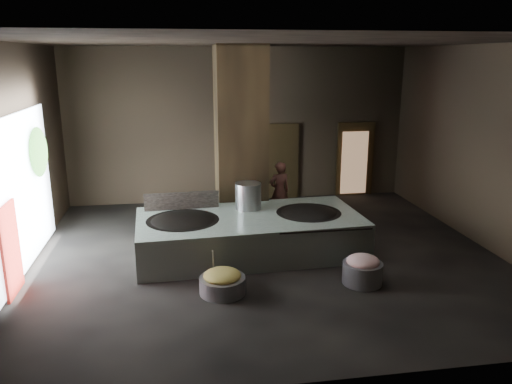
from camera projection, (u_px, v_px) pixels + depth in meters
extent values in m
cube|color=black|center=(266.00, 257.00, 11.01)|extent=(10.00, 9.00, 0.10)
cube|color=black|center=(267.00, 39.00, 9.80)|extent=(10.00, 9.00, 0.10)
cube|color=black|center=(239.00, 125.00, 14.74)|extent=(10.00, 0.10, 4.50)
cube|color=black|center=(333.00, 224.00, 6.07)|extent=(10.00, 0.10, 4.50)
cube|color=black|center=(10.00, 162.00, 9.64)|extent=(0.10, 9.00, 4.50)
cube|color=black|center=(488.00, 147.00, 11.17)|extent=(0.10, 9.00, 4.50)
cube|color=black|center=(241.00, 140.00, 12.17)|extent=(1.20, 1.20, 4.50)
cube|color=#B2C6B5|center=(250.00, 234.00, 11.03)|extent=(4.98, 2.57, 0.85)
cube|color=black|center=(249.00, 217.00, 10.92)|extent=(4.76, 2.28, 0.03)
ellipsoid|color=black|center=(183.00, 224.00, 10.67)|extent=(1.53, 1.53, 0.42)
cylinder|color=black|center=(183.00, 221.00, 10.66)|extent=(1.56, 1.56, 0.05)
ellipsoid|color=black|center=(309.00, 216.00, 11.19)|extent=(1.43, 1.43, 0.40)
cylinder|color=black|center=(309.00, 213.00, 11.18)|extent=(1.46, 1.46, 0.05)
cylinder|color=#9EA2A5|center=(248.00, 197.00, 11.37)|extent=(0.59, 0.59, 0.63)
cube|color=black|center=(182.00, 201.00, 11.36)|extent=(1.69, 0.15, 0.42)
imported|color=brown|center=(279.00, 191.00, 13.15)|extent=(0.64, 0.48, 1.57)
cylinder|color=gray|center=(222.00, 285.00, 9.17)|extent=(1.08, 1.08, 0.31)
ellipsoid|color=#89A54F|center=(222.00, 275.00, 9.12)|extent=(0.70, 0.70, 0.21)
cylinder|color=#9EA2A5|center=(213.00, 263.00, 9.19)|extent=(0.06, 0.34, 0.60)
cylinder|color=gray|center=(362.00, 273.00, 9.56)|extent=(0.90, 0.90, 0.42)
ellipsoid|color=#D88184|center=(363.00, 261.00, 9.50)|extent=(0.63, 0.63, 0.24)
cube|color=black|center=(279.00, 163.00, 15.13)|extent=(1.18, 0.08, 2.38)
cube|color=#8C6647|center=(280.00, 163.00, 15.35)|extent=(0.77, 0.04, 1.82)
cube|color=black|center=(355.00, 160.00, 15.49)|extent=(1.18, 0.08, 2.38)
cube|color=#8C6647|center=(354.00, 163.00, 15.39)|extent=(0.82, 0.04, 1.94)
cube|color=white|center=(22.00, 191.00, 10.01)|extent=(0.04, 4.20, 3.10)
cube|color=maroon|center=(11.00, 250.00, 8.98)|extent=(0.05, 0.90, 1.70)
ellipsoid|color=#194714|center=(38.00, 152.00, 10.92)|extent=(0.28, 1.10, 1.10)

